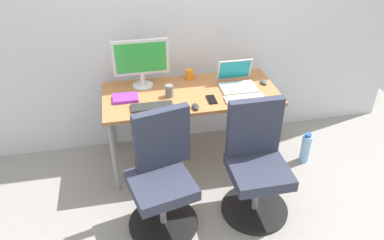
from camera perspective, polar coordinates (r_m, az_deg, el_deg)
ground_plane at (r=3.71m, az=-0.15°, el=-5.70°), size 5.28×5.28×0.00m
back_wall at (r=3.46m, az=-1.60°, el=15.82°), size 4.40×0.04×2.60m
desk at (r=3.34m, az=-0.17°, el=3.12°), size 1.51×0.68×0.73m
office_chair_left at (r=2.87m, az=-4.50°, el=-8.65°), size 0.54×0.54×0.94m
office_chair_right at (r=3.01m, az=9.55°, el=-6.68°), size 0.54×0.54×0.94m
water_bottle_on_floor at (r=3.75m, az=16.59°, el=-4.03°), size 0.09×0.09×0.31m
desktop_monitor at (r=3.32m, az=-7.62°, el=8.85°), size 0.48×0.18×0.43m
open_laptop at (r=3.41m, az=6.69°, el=5.91°), size 0.31×0.28×0.22m
keyboard_by_monitor at (r=3.10m, az=-6.01°, el=2.00°), size 0.34×0.12×0.02m
keyboard_by_laptop at (r=3.22m, az=7.89°, el=3.19°), size 0.34×0.12×0.02m
mouse_by_monitor at (r=3.07m, az=0.51°, el=2.01°), size 0.06×0.10×0.03m
mouse_by_laptop at (r=3.50m, az=10.64°, el=5.62°), size 0.06×0.10×0.03m
coffee_mug at (r=3.51m, az=-0.37°, el=6.84°), size 0.08×0.08×0.09m
pen_cup at (r=3.22m, az=-3.41°, el=4.35°), size 0.07×0.07×0.10m
phone_near_monitor at (r=3.19m, az=2.94°, el=3.07°), size 0.07×0.14×0.01m
notebook at (r=3.24m, az=-9.91°, el=3.24°), size 0.21×0.15×0.03m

